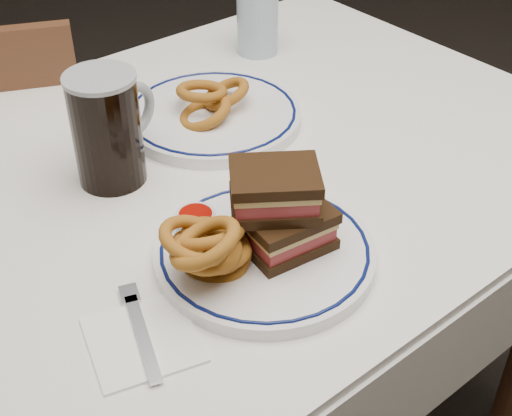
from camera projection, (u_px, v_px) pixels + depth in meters
dining_table at (203, 223)px, 1.14m from camera, size 1.27×0.87×0.75m
chair_far at (1, 187)px, 1.52m from camera, size 0.53×0.53×0.86m
main_plate at (265, 252)px, 0.90m from camera, size 0.28×0.28×0.02m
reuben_sandwich at (281, 209)px, 0.87m from camera, size 0.14×0.13×0.11m
onion_rings_main at (209, 247)px, 0.84m from camera, size 0.14×0.12×0.13m
ketchup_ramekin at (196, 222)px, 0.91m from camera, size 0.05×0.05×0.03m
beer_mug at (108, 127)px, 1.00m from camera, size 0.15×0.10×0.17m
water_glass at (258, 21)px, 1.36m from camera, size 0.08×0.08×0.13m
far_plate at (213, 115)px, 1.18m from camera, size 0.29×0.29×0.02m
onion_rings_far at (210, 100)px, 1.16m from camera, size 0.15×0.12×0.07m
napkin_fork at (142, 337)px, 0.80m from camera, size 0.15×0.16×0.01m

